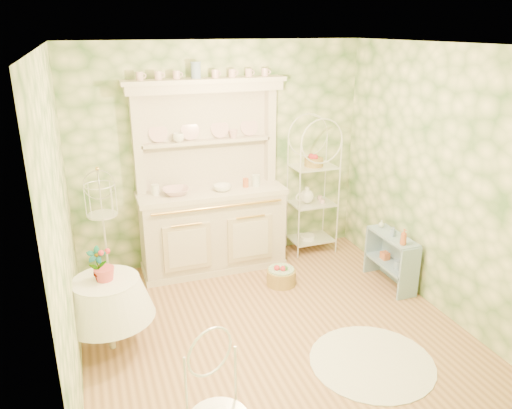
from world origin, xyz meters
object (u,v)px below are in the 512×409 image
object	(u,v)px
bakers_rack	(313,187)
birdcage_stand	(104,230)
side_shelf	(391,259)
kitchen_dresser	(211,179)
floor_basket	(281,275)
round_table	(109,317)

from	to	relation	value
bakers_rack	birdcage_stand	distance (m)	2.65
side_shelf	birdcage_stand	bearing A→B (deg)	164.29
kitchen_dresser	side_shelf	world-z (taller)	kitchen_dresser
side_shelf	birdcage_stand	distance (m)	3.25
floor_basket	round_table	bearing A→B (deg)	-162.67
kitchen_dresser	floor_basket	distance (m)	1.39
kitchen_dresser	bakers_rack	size ratio (longest dim) A/B	1.30
bakers_rack	floor_basket	size ratio (longest dim) A/B	4.91
kitchen_dresser	floor_basket	bearing A→B (deg)	-47.92
kitchen_dresser	bakers_rack	xyz separation A→B (m)	(1.37, 0.08, -0.26)
side_shelf	round_table	size ratio (longest dim) A/B	1.12
bakers_rack	side_shelf	size ratio (longest dim) A/B	2.36
birdcage_stand	kitchen_dresser	bearing A→B (deg)	6.65
kitchen_dresser	birdcage_stand	world-z (taller)	kitchen_dresser
round_table	birdcage_stand	xyz separation A→B (m)	(0.06, 1.15, 0.40)
side_shelf	round_table	xyz separation A→B (m)	(-3.14, -0.20, 0.01)
kitchen_dresser	floor_basket	world-z (taller)	kitchen_dresser
floor_basket	kitchen_dresser	bearing A→B (deg)	132.08
round_table	bakers_rack	bearing A→B (deg)	27.21
bakers_rack	side_shelf	distance (m)	1.39
bakers_rack	side_shelf	world-z (taller)	bakers_rack
kitchen_dresser	birdcage_stand	bearing A→B (deg)	-173.35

